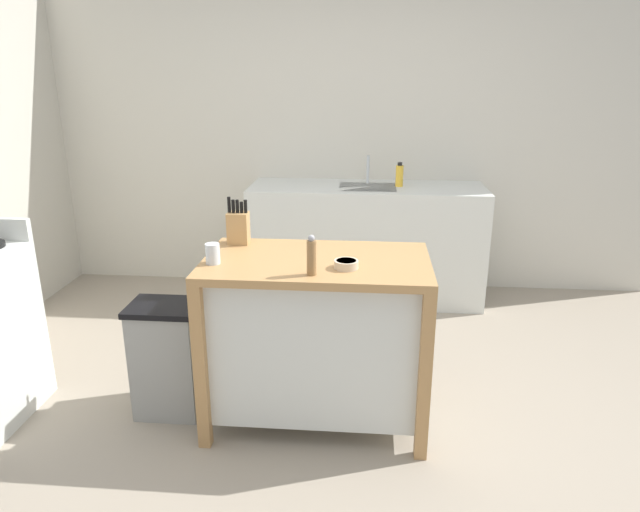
{
  "coord_description": "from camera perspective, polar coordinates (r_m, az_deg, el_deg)",
  "views": [
    {
      "loc": [
        0.15,
        -2.63,
        1.8
      ],
      "look_at": [
        -0.1,
        0.25,
        0.85
      ],
      "focal_mm": 32.28,
      "sensor_mm": 36.0,
      "label": 1
    }
  ],
  "objects": [
    {
      "name": "ground_plane",
      "position": [
        3.19,
        1.41,
        -16.13
      ],
      "size": [
        5.99,
        5.99,
        0.0
      ],
      "primitive_type": "plane",
      "color": "gray",
      "rests_on": "ground"
    },
    {
      "name": "wall_back",
      "position": [
        4.82,
        3.18,
        12.22
      ],
      "size": [
        4.99,
        0.1,
        2.6
      ],
      "primitive_type": "cube",
      "color": "beige",
      "rests_on": "ground"
    },
    {
      "name": "kitchen_island",
      "position": [
        2.99,
        -0.33,
        -7.5
      ],
      "size": [
        1.12,
        0.66,
        0.9
      ],
      "color": "#AD7F4C",
      "rests_on": "ground"
    },
    {
      "name": "knife_block",
      "position": [
        3.1,
        -8.11,
        2.89
      ],
      "size": [
        0.11,
        0.09,
        0.25
      ],
      "color": "tan",
      "rests_on": "kitchen_island"
    },
    {
      "name": "bowl_ceramic_wide",
      "position": [
        2.71,
        2.61,
        -0.79
      ],
      "size": [
        0.12,
        0.12,
        0.04
      ],
      "color": "beige",
      "rests_on": "kitchen_island"
    },
    {
      "name": "drinking_cup",
      "position": [
        2.81,
        -10.59,
        0.23
      ],
      "size": [
        0.07,
        0.07,
        0.1
      ],
      "color": "silver",
      "rests_on": "kitchen_island"
    },
    {
      "name": "pepper_grinder",
      "position": [
        2.6,
        -0.85,
        -0.01
      ],
      "size": [
        0.04,
        0.04,
        0.19
      ],
      "color": "olive",
      "rests_on": "kitchen_island"
    },
    {
      "name": "trash_bin",
      "position": [
        3.23,
        -14.86,
        -9.79
      ],
      "size": [
        0.36,
        0.28,
        0.63
      ],
      "color": "gray",
      "rests_on": "ground"
    },
    {
      "name": "sink_counter",
      "position": [
        4.64,
        4.58,
        1.35
      ],
      "size": [
        1.83,
        0.6,
        0.92
      ],
      "color": "silver",
      "rests_on": "ground"
    },
    {
      "name": "sink_faucet",
      "position": [
        4.64,
        4.77,
        8.56
      ],
      "size": [
        0.02,
        0.02,
        0.22
      ],
      "color": "#B7BCC1",
      "rests_on": "sink_counter"
    },
    {
      "name": "bottle_spray_cleaner",
      "position": [
        4.54,
        7.88,
        7.93
      ],
      "size": [
        0.06,
        0.06,
        0.19
      ],
      "color": "yellow",
      "rests_on": "sink_counter"
    }
  ]
}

